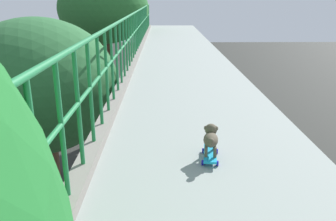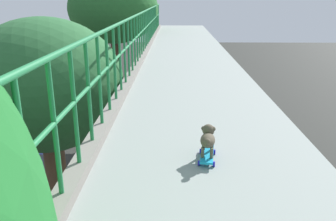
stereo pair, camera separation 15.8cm
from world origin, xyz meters
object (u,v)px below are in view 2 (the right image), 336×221
Objects in this scene: car_blue_fifth at (23,182)px; city_bus at (38,88)px; small_dog at (208,138)px; toy_skateboard at (207,155)px.

city_bus is (-3.34, 10.61, 1.09)m from car_blue_fifth.
small_dog reaches higher than city_bus.
small_dog is (6.44, -8.55, 5.59)m from car_blue_fifth.
car_blue_fifth is 10.99× the size of small_dog.
toy_skateboard is 0.20m from small_dog.
toy_skateboard reaches higher than car_blue_fifth.
toy_skateboard is at bearing -62.98° from city_bus.
toy_skateboard is (9.78, -19.18, 4.31)m from city_bus.
small_dog is at bearing 79.32° from toy_skateboard.
toy_skateboard is 1.23× the size of small_dog.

